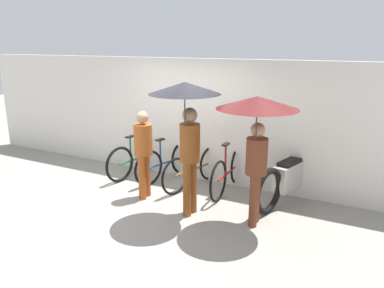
{
  "coord_description": "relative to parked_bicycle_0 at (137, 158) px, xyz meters",
  "views": [
    {
      "loc": [
        3.47,
        -4.71,
        2.71
      ],
      "look_at": [
        0.55,
        0.88,
        1.0
      ],
      "focal_mm": 35.0,
      "sensor_mm": 36.0,
      "label": 1
    }
  ],
  "objects": [
    {
      "name": "ground_plane",
      "position": [
        1.02,
        -1.39,
        -0.38
      ],
      "size": [
        30.0,
        30.0,
        0.0
      ],
      "primitive_type": "plane",
      "color": "gray"
    },
    {
      "name": "back_wall",
      "position": [
        1.02,
        0.45,
        0.83
      ],
      "size": [
        11.14,
        0.12,
        2.43
      ],
      "color": "silver",
      "rests_on": "ground"
    },
    {
      "name": "parked_bicycle_0",
      "position": [
        0.0,
        0.0,
        0.0
      ],
      "size": [
        0.45,
        1.68,
        1.02
      ],
      "rotation": [
        0.0,
        0.0,
        1.42
      ],
      "color": "black",
      "rests_on": "ground"
    },
    {
      "name": "parked_bicycle_1",
      "position": [
        0.68,
        0.09,
        -0.0
      ],
      "size": [
        0.56,
        1.67,
        0.97
      ],
      "rotation": [
        0.0,
        0.0,
        1.33
      ],
      "color": "black",
      "rests_on": "ground"
    },
    {
      "name": "parked_bicycle_2",
      "position": [
        1.36,
        -0.01,
        -0.0
      ],
      "size": [
        0.57,
        1.72,
        1.1
      ],
      "rotation": [
        0.0,
        0.0,
        1.33
      ],
      "color": "black",
      "rests_on": "ground"
    },
    {
      "name": "parked_bicycle_3",
      "position": [
        2.04,
        0.07,
        0.02
      ],
      "size": [
        0.44,
        1.77,
        1.09
      ],
      "rotation": [
        0.0,
        0.0,
        1.6
      ],
      "color": "black",
      "rests_on": "ground"
    },
    {
      "name": "pedestrian_leading",
      "position": [
        0.81,
        -0.9,
        0.54
      ],
      "size": [
        0.32,
        0.32,
        1.58
      ],
      "rotation": [
        0.0,
        0.0,
        3.26
      ],
      "color": "#9E4C1E",
      "rests_on": "ground"
    },
    {
      "name": "pedestrian_center",
      "position": [
        1.85,
        -1.22,
        1.35
      ],
      "size": [
        1.08,
        1.08,
        2.16
      ],
      "rotation": [
        0.0,
        0.0,
        3.07
      ],
      "color": "brown",
      "rests_on": "ground"
    },
    {
      "name": "pedestrian_trailing",
      "position": [
        2.91,
        -1.08,
        1.26
      ],
      "size": [
        1.16,
        1.16,
        2.0
      ],
      "rotation": [
        0.0,
        0.0,
        3.26
      ],
      "color": "brown",
      "rests_on": "ground"
    },
    {
      "name": "motorcycle",
      "position": [
        3.14,
        0.12,
        0.05
      ],
      "size": [
        0.76,
        2.07,
        0.96
      ],
      "rotation": [
        0.0,
        0.0,
        1.32
      ],
      "color": "black",
      "rests_on": "ground"
    }
  ]
}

